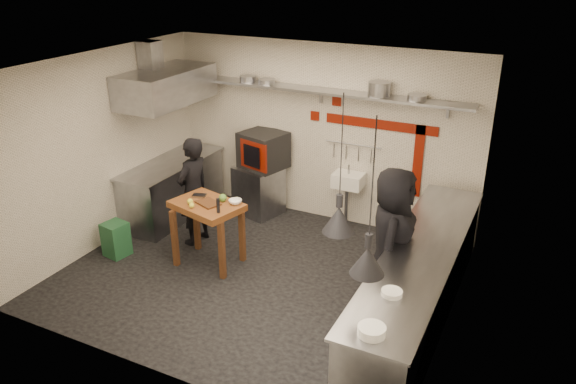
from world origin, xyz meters
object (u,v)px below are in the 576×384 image
at_px(green_bin, 116,239).
at_px(prep_table, 208,233).
at_px(chef_right, 392,239).
at_px(oven_stand, 259,190).
at_px(combi_oven, 263,150).
at_px(chef_left, 193,191).

height_order(green_bin, prep_table, prep_table).
bearing_deg(chef_right, green_bin, 89.17).
distance_m(oven_stand, chef_right, 3.16).
xyz_separation_m(combi_oven, prep_table, (0.11, -1.80, -0.63)).
height_order(combi_oven, chef_right, chef_right).
xyz_separation_m(combi_oven, chef_left, (-0.43, -1.35, -0.28)).
height_order(prep_table, chef_left, chef_left).
bearing_deg(chef_left, green_bin, -34.67).
bearing_deg(combi_oven, prep_table, -71.39).
xyz_separation_m(green_bin, prep_table, (1.32, 0.40, 0.21)).
height_order(prep_table, chef_right, chef_right).
bearing_deg(green_bin, prep_table, 16.92).
bearing_deg(chef_left, prep_table, 57.77).
distance_m(combi_oven, green_bin, 2.65).
bearing_deg(chef_right, combi_oven, 48.78).
relative_size(combi_oven, green_bin, 1.30).
xyz_separation_m(combi_oven, green_bin, (-1.21, -2.20, -0.84)).
relative_size(green_bin, chef_right, 0.28).
xyz_separation_m(chef_left, chef_right, (3.05, -0.29, 0.08)).
bearing_deg(oven_stand, prep_table, -69.02).
relative_size(chef_left, chef_right, 0.91).
distance_m(chef_left, chef_right, 3.07).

